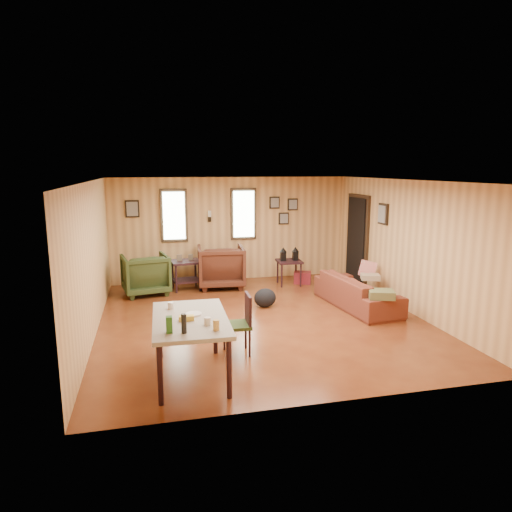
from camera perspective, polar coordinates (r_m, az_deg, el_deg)
The scene contains 11 objects.
room at distance 8.09m, azimuth 1.37°, elevation 0.97°, with size 5.54×6.04×2.44m.
sofa at distance 8.86m, azimuth 12.55°, elevation -3.75°, with size 2.04×0.59×0.80m, color maroon.
recliner_brown at distance 10.09m, azimuth -4.41°, elevation -1.05°, with size 0.99×0.93×1.02m, color #442014.
recliner_green at distance 9.80m, azimuth -13.66°, elevation -1.98°, with size 0.90×0.84×0.93m, color #2E3D1C.
end_table at distance 10.00m, azimuth -8.75°, elevation -1.70°, with size 0.67×0.62×0.78m.
side_table at distance 10.27m, azimuth 4.17°, elevation -0.40°, with size 0.57×0.57×0.86m.
cooler at distance 10.51m, azimuth 5.82°, elevation -2.69°, with size 0.45×0.39×0.27m.
backpack at distance 8.69m, azimuth 1.14°, elevation -5.26°, with size 0.47×0.38×0.36m.
sofa_pillows at distance 8.79m, azimuth 14.61°, elevation -3.25°, with size 0.94×1.83×0.37m.
dining_table at distance 5.79m, azimuth -8.23°, elevation -8.31°, with size 0.95×1.55×1.00m.
dining_chair at distance 6.52m, azimuth -1.86°, elevation -8.07°, with size 0.40×0.40×0.87m.
Camera 1 is at (-1.83, -7.43, 2.62)m, focal length 32.00 mm.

